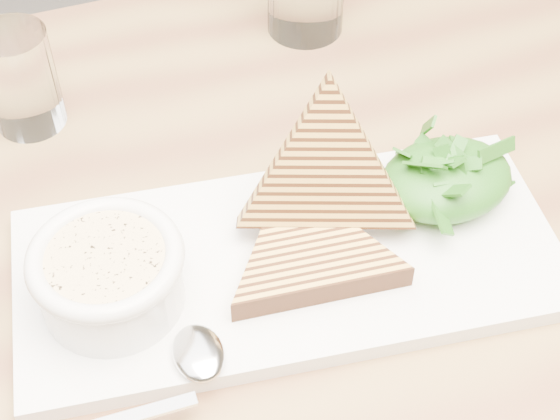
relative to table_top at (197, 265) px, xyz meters
name	(u,v)px	position (x,y,z in m)	size (l,w,h in m)	color
table_top	(197,265)	(0.00, 0.00, 0.00)	(1.15, 0.77, 0.04)	olive
table_leg_br	(465,158)	(0.52, 0.33, -0.37)	(0.06, 0.06, 0.69)	olive
platter	(289,262)	(0.06, -0.05, 0.03)	(0.43, 0.20, 0.02)	white
soup_bowl	(111,282)	(-0.08, -0.04, 0.06)	(0.11, 0.11, 0.04)	white
soup	(105,259)	(-0.08, -0.04, 0.08)	(0.09, 0.09, 0.01)	#E6C58A
bowl_rim	(105,258)	(-0.08, -0.04, 0.09)	(0.12, 0.12, 0.01)	white
sandwich_flat	(309,254)	(0.08, -0.06, 0.05)	(0.17, 0.17, 0.02)	gold
sandwich_lean	(327,176)	(0.11, -0.02, 0.09)	(0.17, 0.17, 0.09)	gold
salad_base	(446,179)	(0.21, -0.04, 0.06)	(0.11, 0.09, 0.04)	#11470D
arugula_pile	(447,175)	(0.21, -0.04, 0.06)	(0.11, 0.10, 0.05)	#347521
spoon_bowl	(199,353)	(-0.03, -0.11, 0.04)	(0.04, 0.05, 0.01)	silver
glass_near	(21,79)	(-0.09, 0.21, 0.07)	(0.07, 0.07, 0.10)	white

